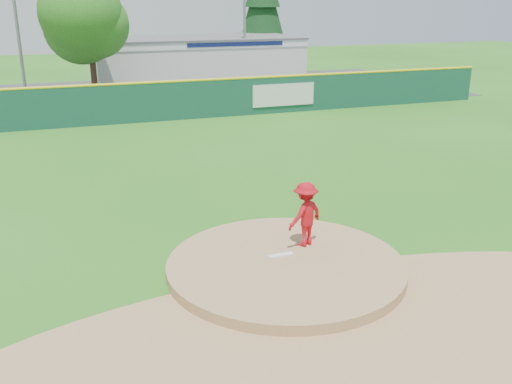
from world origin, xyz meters
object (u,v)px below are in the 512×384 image
object	(u,v)px
pool_building_grp	(195,59)
light_pole_right	(244,6)
deciduous_tree	(89,25)
pitcher	(305,214)
van	(137,93)
conifer_tree	(262,5)

from	to	relation	value
pool_building_grp	light_pole_right	size ratio (longest dim) A/B	1.52
pool_building_grp	deciduous_tree	world-z (taller)	deciduous_tree
pitcher	light_pole_right	bearing A→B (deg)	-129.25
deciduous_tree	pitcher	bearing A→B (deg)	-83.43
pitcher	pool_building_grp	xyz separation A→B (m)	(5.20, 31.29, 0.61)
van	conifer_tree	xyz separation A→B (m)	(12.70, 12.50, 4.89)
deciduous_tree	light_pole_right	distance (m)	11.75
conifer_tree	van	bearing A→B (deg)	-135.45
pitcher	conifer_tree	size ratio (longest dim) A/B	0.17
light_pole_right	conifer_tree	bearing A→B (deg)	60.26
pool_building_grp	deciduous_tree	bearing A→B (deg)	-138.84
conifer_tree	light_pole_right	distance (m)	8.06
pitcher	pool_building_grp	world-z (taller)	pool_building_grp
conifer_tree	pool_building_grp	bearing A→B (deg)	-150.22
deciduous_tree	conifer_tree	world-z (taller)	conifer_tree
pitcher	conifer_tree	bearing A→B (deg)	-132.15
pitcher	light_pole_right	world-z (taller)	light_pole_right
deciduous_tree	light_pole_right	bearing A→B (deg)	19.98
van	light_pole_right	world-z (taller)	light_pole_right
pool_building_grp	light_pole_right	bearing A→B (deg)	-44.95
pool_building_grp	conifer_tree	world-z (taller)	conifer_tree
pool_building_grp	light_pole_right	distance (m)	5.75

